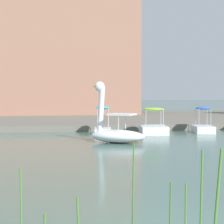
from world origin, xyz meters
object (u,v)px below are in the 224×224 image
at_px(pedal_boat_cyan, 103,126).
at_px(pedal_boat_blue, 203,125).
at_px(swan_boat, 116,131).
at_px(pedal_boat_lime, 153,127).

xyz_separation_m(pedal_boat_cyan, pedal_boat_blue, (5.88, 0.26, -0.03)).
xyz_separation_m(swan_boat, pedal_boat_lime, (2.81, 4.05, -0.11)).
bearing_deg(pedal_boat_blue, pedal_boat_cyan, -177.45).
distance_m(pedal_boat_cyan, pedal_boat_blue, 5.89).
bearing_deg(pedal_boat_cyan, pedal_boat_lime, -1.49).
height_order(pedal_boat_cyan, pedal_boat_lime, pedal_boat_cyan).
height_order(swan_boat, pedal_boat_blue, swan_boat).
distance_m(swan_boat, pedal_boat_cyan, 4.12).
height_order(swan_boat, pedal_boat_lime, swan_boat).
bearing_deg(pedal_boat_lime, swan_boat, -124.81).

